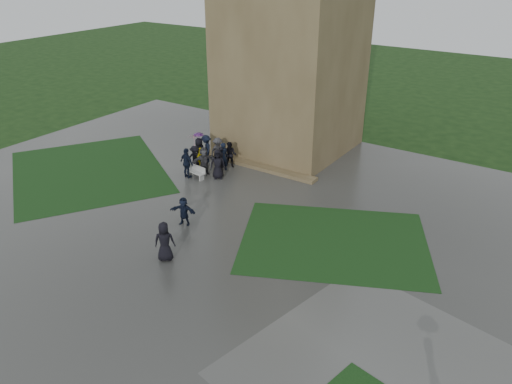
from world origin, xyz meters
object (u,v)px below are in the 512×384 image
Objects in this scene: pedestrian_mid at (184,211)px; pedestrian_near at (165,242)px; bench at (196,172)px; tower at (292,17)px.

pedestrian_near is at bearing -78.96° from pedestrian_mid.
pedestrian_near reaches higher than bench.
tower reaches higher than pedestrian_mid.
pedestrian_near is at bearing -80.19° from tower.
bench is 0.93× the size of pedestrian_mid.
pedestrian_near is (2.73, -15.75, -8.02)m from tower.
tower is 11.74× the size of pedestrian_mid.
pedestrian_near reaches higher than pedestrian_mid.
pedestrian_mid is (1.25, -12.78, -8.21)m from tower.
tower reaches higher than bench.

